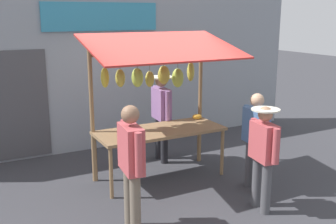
{
  "coord_description": "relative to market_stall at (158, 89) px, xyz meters",
  "views": [
    {
      "loc": [
        3.02,
        6.01,
        2.81
      ],
      "look_at": [
        0.0,
        0.3,
        1.25
      ],
      "focal_mm": 43.68,
      "sensor_mm": 36.0,
      "label": 1
    }
  ],
  "objects": [
    {
      "name": "street_backdrop",
      "position": [
        0.05,
        -2.13,
        0.13
      ],
      "size": [
        9.0,
        0.3,
        3.4
      ],
      "color": "#8C939E",
      "rests_on": "ground"
    },
    {
      "name": "vendor_with_sunhat",
      "position": [
        -0.41,
        -0.69,
        -0.56
      ],
      "size": [
        0.44,
        0.72,
        1.7
      ],
      "rotation": [
        0.0,
        0.0,
        1.48
      ],
      "color": "#232328",
      "rests_on": "ground"
    },
    {
      "name": "shopper_in_striped_shirt",
      "position": [
        -0.76,
        1.83,
        -0.66
      ],
      "size": [
        0.4,
        0.67,
        1.55
      ],
      "rotation": [
        0.0,
        0.0,
        -1.72
      ],
      "color": "#4C4C51",
      "rests_on": "ground"
    },
    {
      "name": "shopper_in_grey_tee",
      "position": [
        -1.13,
        1.21,
        -0.65
      ],
      "size": [
        0.27,
        0.68,
        1.6
      ],
      "rotation": [
        0.0,
        0.0,
        -1.69
      ],
      "color": "#4C4C51",
      "rests_on": "ground"
    },
    {
      "name": "shopper_with_ponytail",
      "position": [
        1.14,
        1.52,
        -0.57
      ],
      "size": [
        0.27,
        0.72,
        1.71
      ],
      "rotation": [
        0.0,
        0.0,
        -1.68
      ],
      "color": "#726656",
      "rests_on": "ground"
    },
    {
      "name": "market_stall",
      "position": [
        0.0,
        0.0,
        0.0
      ],
      "size": [
        2.5,
        1.46,
        2.5
      ],
      "color": "olive",
      "rests_on": "ground"
    },
    {
      "name": "ground_plane",
      "position": [
        0.0,
        0.06,
        -1.57
      ],
      "size": [
        40.0,
        40.0,
        0.0
      ],
      "primitive_type": "plane",
      "color": "#38383D"
    }
  ]
}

